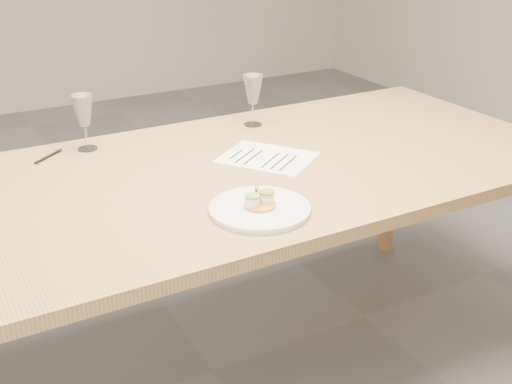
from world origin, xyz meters
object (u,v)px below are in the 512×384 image
recipe_sheet (267,157)px  wine_glass_1 (83,112)px  dining_table (207,194)px  ballpoint_pen (49,156)px  dinner_plate (260,208)px  wine_glass_2 (253,90)px

recipe_sheet → wine_glass_1: size_ratio=1.95×
dining_table → ballpoint_pen: (-0.39, 0.37, 0.07)m
dinner_plate → recipe_sheet: (0.22, 0.34, -0.01)m
wine_glass_2 → wine_glass_1: bearing=175.8°
wine_glass_1 → wine_glass_2: bearing=-4.2°
recipe_sheet → ballpoint_pen: size_ratio=3.41×
ballpoint_pen → wine_glass_2: bearing=-41.6°
dining_table → dinner_plate: size_ratio=8.86×
recipe_sheet → wine_glass_1: (-0.49, 0.36, 0.13)m
dinner_plate → wine_glass_2: (0.34, 0.65, 0.12)m
dinner_plate → recipe_sheet: 0.40m
dinner_plate → ballpoint_pen: 0.79m
dinner_plate → ballpoint_pen: bearing=120.6°
dinner_plate → recipe_sheet: size_ratio=0.75×
ballpoint_pen → wine_glass_1: bearing=-32.5°
recipe_sheet → ballpoint_pen: (-0.62, 0.34, 0.00)m
wine_glass_1 → wine_glass_2: (0.61, -0.04, 0.00)m
dining_table → wine_glass_2: 0.53m
dining_table → wine_glass_1: bearing=123.2°
recipe_sheet → ballpoint_pen: bearing=115.4°
dining_table → wine_glass_1: size_ratio=12.94×
ballpoint_pen → wine_glass_2: size_ratio=0.57×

